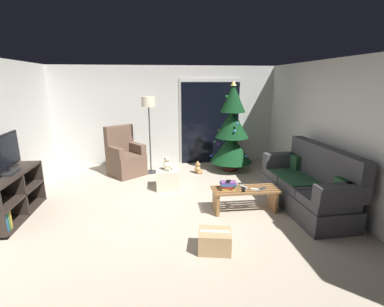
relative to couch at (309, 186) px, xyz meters
name	(u,v)px	position (x,y,z in m)	size (l,w,h in m)	color
ground_plane	(173,215)	(-2.32, 0.00, -0.40)	(7.00, 7.00, 0.00)	#B2A38E
wall_back	(166,116)	(-2.32, 3.06, 0.85)	(5.72, 0.12, 2.50)	silver
wall_right	(346,136)	(0.54, 0.00, 0.85)	(0.12, 6.00, 2.50)	silver
patio_door_frame	(210,121)	(-1.17, 2.98, 0.70)	(1.60, 0.02, 2.20)	silver
patio_door_glass	(210,124)	(-1.17, 2.97, 0.65)	(1.50, 0.02, 2.10)	black
couch	(309,186)	(0.00, 0.00, 0.00)	(0.85, 1.97, 1.08)	#3D3D42
coffee_table	(245,196)	(-1.11, 0.03, -0.14)	(1.10, 0.40, 0.39)	olive
remote_silver	(243,187)	(-1.12, 0.09, 0.01)	(0.04, 0.16, 0.02)	#ADADB2
remote_black	(244,189)	(-1.15, -0.02, 0.01)	(0.04, 0.16, 0.02)	black
remote_graphite	(262,189)	(-0.84, -0.03, 0.01)	(0.04, 0.16, 0.02)	#333338
remote_white	(255,189)	(-0.96, -0.05, 0.01)	(0.04, 0.16, 0.02)	silver
book_stack	(228,185)	(-1.40, 0.06, 0.06)	(0.27, 0.23, 0.12)	#B79333
cell_phone	(228,181)	(-1.39, 0.06, 0.12)	(0.07, 0.14, 0.01)	black
christmas_tree	(232,132)	(-0.78, 2.22, 0.54)	(1.01, 1.00, 2.14)	#4C1E19
armchair	(125,158)	(-3.30, 2.20, 0.00)	(0.96, 0.96, 1.13)	brown
floor_lamp	(149,109)	(-2.72, 2.27, 1.11)	(0.32, 0.32, 1.78)	#2D2D30
media_shelf	(10,198)	(-4.85, 0.18, -0.05)	(0.40, 1.40, 0.74)	black
television	(6,154)	(-4.81, 0.23, 0.66)	(0.22, 0.84, 0.61)	black
ottoman	(167,179)	(-2.36, 1.21, -0.20)	(0.44, 0.44, 0.39)	beige
teddy_bear_cream	(167,164)	(-2.35, 1.20, 0.12)	(0.22, 0.21, 0.29)	beige
teddy_bear_honey_by_tree	(198,168)	(-1.61, 2.08, -0.28)	(0.20, 0.20, 0.29)	tan
cardboard_box_taped_mid_floor	(215,241)	(-1.83, -1.04, -0.26)	(0.47, 0.40, 0.28)	tan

